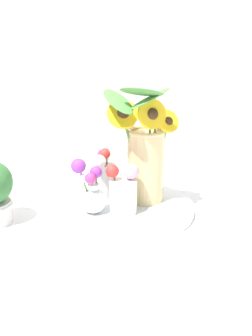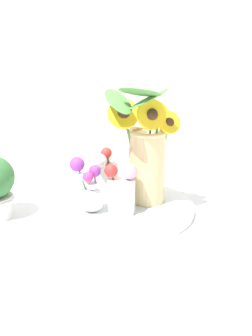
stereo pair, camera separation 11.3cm
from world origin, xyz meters
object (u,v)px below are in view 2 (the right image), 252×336
object	(u,v)px
mason_jar_sunflowers	(146,156)
vase_small_back	(105,175)
serving_tray	(126,208)
vase_small_center	(123,191)
vase_bulb_right	(90,190)

from	to	relation	value
mason_jar_sunflowers	vase_small_back	bearing A→B (deg)	145.47
serving_tray	vase_small_center	distance (m)	0.09
vase_small_center	vase_bulb_right	distance (m)	0.09
serving_tray	vase_small_back	size ratio (longest dim) A/B	2.45
vase_small_center	mason_jar_sunflowers	bearing A→B (deg)	25.92
mason_jar_sunflowers	vase_small_back	xyz separation A→B (m)	(-0.11, 0.07, -0.07)
vase_bulb_right	mason_jar_sunflowers	bearing A→B (deg)	3.80
mason_jar_sunflowers	vase_bulb_right	distance (m)	0.19
vase_bulb_right	serving_tray	bearing A→B (deg)	2.43
mason_jar_sunflowers	vase_bulb_right	xyz separation A→B (m)	(-0.18, -0.01, -0.08)
vase_bulb_right	vase_small_center	bearing A→B (deg)	-19.86
serving_tray	mason_jar_sunflowers	bearing A→B (deg)	6.11
serving_tray	vase_bulb_right	bearing A→B (deg)	-177.57
serving_tray	mason_jar_sunflowers	world-z (taller)	mason_jar_sunflowers
serving_tray	vase_small_back	world-z (taller)	vase_small_back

